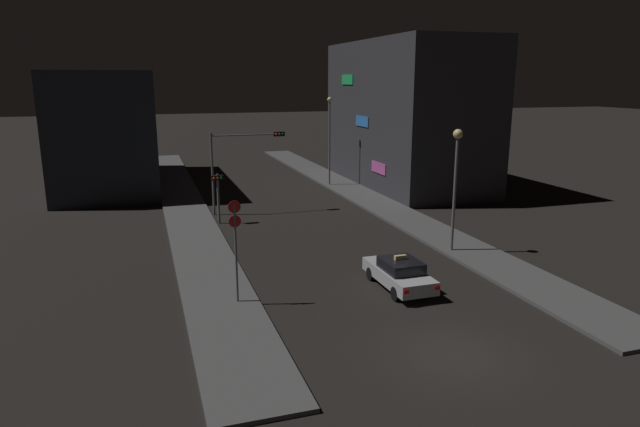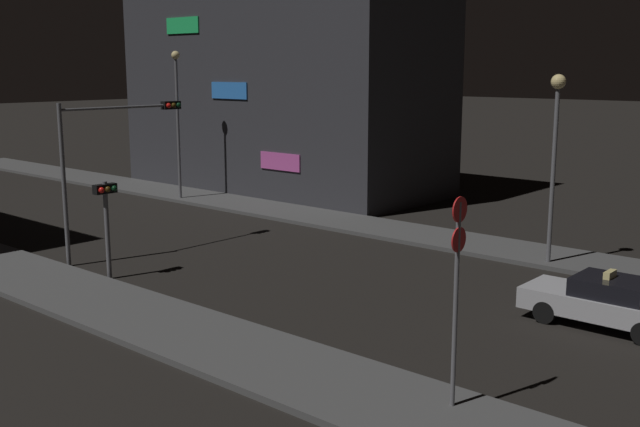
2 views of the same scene
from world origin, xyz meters
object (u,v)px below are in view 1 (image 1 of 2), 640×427
traffic_light_left_kerb (218,188)px  sign_pole_left (236,243)px  street_lamp_near_block (456,167)px  street_lamp_far_block (330,130)px  traffic_light_overhead (240,155)px  taxi (399,273)px

traffic_light_left_kerb → sign_pole_left: (-1.17, -14.28, 0.35)m
street_lamp_near_block → traffic_light_left_kerb: bearing=137.5°
sign_pole_left → street_lamp_near_block: street_lamp_near_block is taller
street_lamp_far_block → traffic_light_left_kerb: bearing=-137.4°
traffic_light_overhead → sign_pole_left: bearing=-100.6°
taxi → street_lamp_far_block: 26.06m
traffic_light_overhead → street_lamp_near_block: bearing=-54.1°
traffic_light_overhead → sign_pole_left: size_ratio=1.33×
traffic_light_left_kerb → street_lamp_near_block: street_lamp_near_block is taller
traffic_light_left_kerb → sign_pole_left: 14.33m
sign_pole_left → street_lamp_far_block: 27.94m
traffic_light_left_kerb → street_lamp_near_block: size_ratio=0.50×
sign_pole_left → street_lamp_far_block: size_ratio=0.57×
traffic_light_overhead → traffic_light_left_kerb: traffic_light_overhead is taller
taxi → street_lamp_near_block: street_lamp_near_block is taller
street_lamp_near_block → street_lamp_far_block: size_ratio=0.86×
taxi → traffic_light_left_kerb: traffic_light_left_kerb is taller
taxi → street_lamp_far_block: street_lamp_far_block is taller
traffic_light_left_kerb → street_lamp_near_block: 15.80m
taxi → traffic_light_left_kerb: (-6.31, 14.62, 1.71)m
sign_pole_left → street_lamp_near_block: bearing=16.4°
traffic_light_overhead → traffic_light_left_kerb: size_ratio=1.75×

